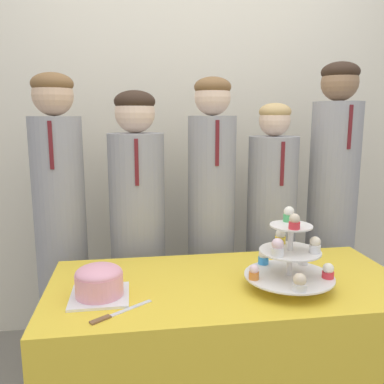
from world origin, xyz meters
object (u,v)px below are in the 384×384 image
student_0 (61,233)px  cupcake_stand (290,257)px  round_cake (99,281)px  student_4 (331,217)px  student_3 (270,241)px  cake_knife (112,316)px  student_2 (211,229)px  student_1 (138,240)px

student_0 → cupcake_stand: bearing=-36.0°
round_cake → cupcake_stand: size_ratio=0.62×
cupcake_stand → student_4: student_4 is taller
cupcake_stand → student_3: (0.17, 0.68, -0.16)m
student_0 → student_4: size_ratio=0.95×
cupcake_stand → student_4: 0.85m
student_0 → student_3: bearing=-0.0°
cake_knife → cupcake_stand: bearing=-24.5°
student_2 → student_3: (0.33, -0.00, -0.08)m
student_3 → student_4: bearing=0.0°
cake_knife → student_3: (0.82, 0.80, -0.04)m
round_cake → student_2: size_ratio=0.13×
student_4 → round_cake: bearing=-151.6°
cupcake_stand → student_4: bearing=52.9°
student_3 → round_cake: bearing=-142.9°
student_1 → student_0: bearing=-180.0°
student_2 → student_3: bearing=-0.0°
cake_knife → round_cake: bearing=73.0°
student_1 → student_2: student_2 is taller
round_cake → student_0: size_ratio=0.13×
student_0 → student_3: size_ratio=1.10×
student_2 → student_0: bearing=180.0°
student_0 → student_1: bearing=0.0°
cake_knife → cupcake_stand: size_ratio=0.61×
cake_knife → student_3: size_ratio=0.14×
student_3 → student_1: bearing=180.0°
cake_knife → student_4: (1.17, 0.80, 0.09)m
student_1 → student_4: student_4 is taller
student_4 → cupcake_stand: bearing=-127.1°
round_cake → student_1: student_1 is taller
student_4 → student_2: bearing=-180.0°
round_cake → student_1: bearing=77.2°
cupcake_stand → student_2: bearing=103.5°
round_cake → cupcake_stand: bearing=-1.9°
student_1 → round_cake: bearing=-102.8°
cupcake_stand → student_0: 1.16m
cake_knife → cupcake_stand: cupcake_stand is taller
round_cake → student_4: student_4 is taller
student_3 → student_4: 0.37m
cupcake_stand → student_2: size_ratio=0.22×
student_0 → student_4: bearing=0.0°
round_cake → student_1: size_ratio=0.14×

